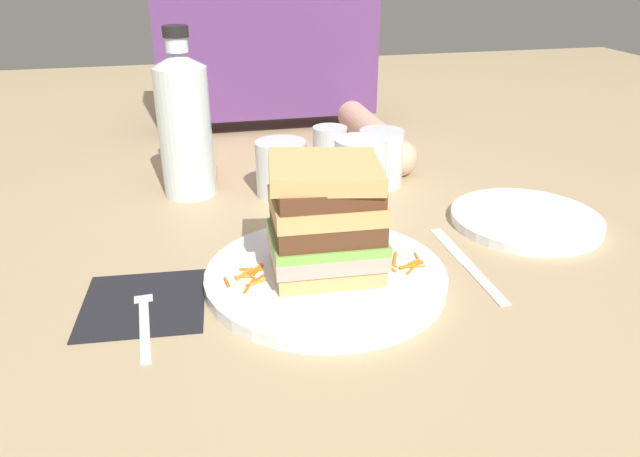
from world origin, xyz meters
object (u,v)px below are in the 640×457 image
Objects in this scene: napkin_dark at (144,303)px; empty_tumbler_0 at (330,147)px; sandwich at (326,220)px; fork at (144,311)px; empty_tumbler_2 at (381,158)px; main_plate at (326,276)px; empty_tumbler_1 at (281,169)px; water_bottle at (184,124)px; diner_across at (267,13)px; juice_glass at (360,177)px; knife at (469,265)px; side_plate at (526,219)px.

napkin_dark is 1.87× the size of empty_tumbler_0.
fork is at bearing -173.32° from sandwich.
fork is 1.84× the size of empty_tumbler_2.
main_plate is 0.28m from empty_tumbler_1.
water_bottle is (-0.14, 0.32, 0.11)m from main_plate.
empty_tumbler_1 is 0.16× the size of diner_across.
empty_tumbler_2 reaches higher than main_plate.
water_bottle reaches higher than juice_glass.
fork is at bearing -139.54° from empty_tumbler_2.
knife is 0.72m from diner_across.
juice_glass reaches higher than empty_tumbler_0.
main_plate is 1.40× the size of knife.
empty_tumbler_2 is at bearing 60.75° from sandwich.
empty_tumbler_0 is at bearing 89.56° from juice_glass.
juice_glass is 0.10m from empty_tumbler_2.
juice_glass reaches higher than main_plate.
side_plate is (0.31, 0.09, -0.00)m from main_plate.
fork is at bearing -100.20° from water_bottle.
knife is at bearing -44.86° from water_bottle.
knife is 2.31× the size of empty_tumbler_1.
sandwich reaches higher than empty_tumbler_1.
fork is 0.80× the size of side_plate.
knife is 0.29m from empty_tumbler_2.
main_plate is at bearing 0.37° from napkin_dark.
knife is 0.16m from side_plate.
main_plate is at bearing -163.27° from side_plate.
sandwich is 0.67× the size of knife.
knife is 2.83× the size of empty_tumbler_0.
empty_tumbler_2 is at bearing -71.63° from diner_across.
juice_glass is (0.31, 0.21, 0.05)m from napkin_dark.
water_bottle is at bearing -162.76° from empty_tumbler_0.
water_bottle is at bearing 79.80° from fork.
main_plate is 0.23m from juice_glass.
sandwich is 1.01× the size of napkin_dark.
sandwich is 0.28m from empty_tumbler_1.
empty_tumbler_0 is 0.34× the size of side_plate.
juice_glass is at bearing 110.59° from knife.
fork is 0.30× the size of diner_across.
sandwich is 1.29× the size of juice_glass.
juice_glass is at bearing 36.94° from fork.
empty_tumbler_2 is (-0.02, 0.29, 0.04)m from knife.
juice_glass is at bearing -90.44° from empty_tumbler_0.
empty_tumbler_0 reaches higher than fork.
water_bottle is at bearing 174.30° from empty_tumbler_2.
side_plate is at bearing 16.67° from sandwich.
water_bottle is (0.06, 0.34, 0.11)m from fork.
fork is 0.76m from diner_across.
diner_across reaches higher than empty_tumbler_0.
empty_tumbler_1 is (-0.18, 0.28, 0.04)m from knife.
main_plate is 0.18m from knife.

